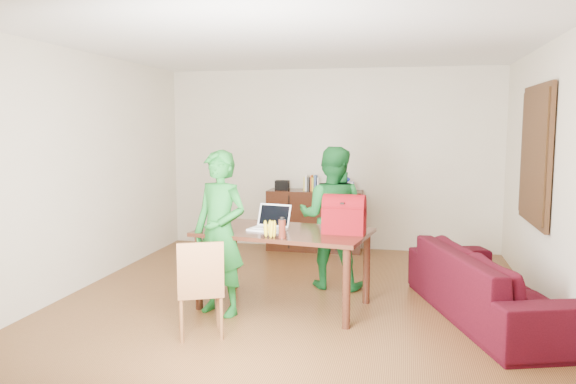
% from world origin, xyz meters
% --- Properties ---
extents(room, '(5.20, 5.70, 2.90)m').
position_xyz_m(room, '(0.01, 0.13, 1.31)').
color(room, '#4B2912').
rests_on(room, ground).
extents(table, '(1.84, 1.22, 0.80)m').
position_xyz_m(table, '(-0.09, -0.16, 0.70)').
color(table, black).
rests_on(table, ground).
extents(chair, '(0.52, 0.51, 0.87)m').
position_xyz_m(chair, '(-0.65, -1.10, 0.25)').
color(chair, brown).
rests_on(chair, ground).
extents(person_near, '(0.69, 0.56, 1.63)m').
position_xyz_m(person_near, '(-0.66, -0.50, 0.81)').
color(person_near, '#166520').
rests_on(person_near, ground).
extents(person_far, '(0.84, 0.68, 1.63)m').
position_xyz_m(person_far, '(0.30, 0.66, 0.81)').
color(person_far, '#166426').
rests_on(person_far, ground).
extents(laptop, '(0.40, 0.32, 0.25)m').
position_xyz_m(laptop, '(-0.26, -0.19, 0.85)').
color(laptop, white).
rests_on(laptop, table).
extents(bananas, '(0.19, 0.15, 0.06)m').
position_xyz_m(bananas, '(-0.14, -0.54, 0.83)').
color(bananas, gold).
rests_on(bananas, table).
extents(bottle, '(0.08, 0.08, 0.20)m').
position_xyz_m(bottle, '(-0.02, -0.55, 0.90)').
color(bottle, '#521D12').
rests_on(bottle, table).
extents(red_bag, '(0.43, 0.26, 0.30)m').
position_xyz_m(red_bag, '(0.53, -0.19, 0.95)').
color(red_bag, maroon).
rests_on(red_bag, table).
extents(sofa, '(1.57, 2.45, 0.67)m').
position_xyz_m(sofa, '(1.95, -0.10, 0.33)').
color(sofa, '#3E0811').
rests_on(sofa, ground).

